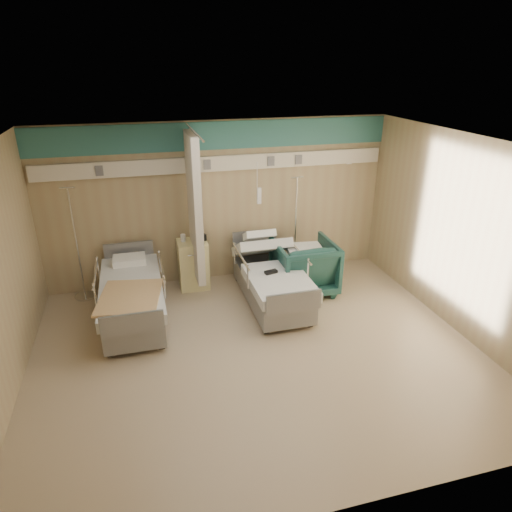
{
  "coord_description": "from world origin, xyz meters",
  "views": [
    {
      "loc": [
        -1.37,
        -5.04,
        3.71
      ],
      "look_at": [
        0.15,
        0.6,
        1.17
      ],
      "focal_mm": 32.0,
      "sensor_mm": 36.0,
      "label": 1
    }
  ],
  "objects_px": {
    "visitor_armchair": "(304,266)",
    "iv_stand_left": "(82,276)",
    "iv_stand_right": "(294,254)",
    "bed_left": "(133,302)",
    "bed_right": "(271,285)",
    "bedside_cabinet": "(193,264)"
  },
  "relations": [
    {
      "from": "visitor_armchair",
      "to": "iv_stand_left",
      "type": "xyz_separation_m",
      "value": [
        -3.64,
        0.74,
        -0.07
      ]
    },
    {
      "from": "iv_stand_right",
      "to": "iv_stand_left",
      "type": "bearing_deg",
      "value": -180.0
    },
    {
      "from": "bed_left",
      "to": "visitor_armchair",
      "type": "xyz_separation_m",
      "value": [
        2.85,
        0.24,
        0.14
      ]
    },
    {
      "from": "bed_left",
      "to": "bed_right",
      "type": "bearing_deg",
      "value": 0.0
    },
    {
      "from": "bed_left",
      "to": "iv_stand_left",
      "type": "bearing_deg",
      "value": 128.9
    },
    {
      "from": "bed_left",
      "to": "bedside_cabinet",
      "type": "height_order",
      "value": "bedside_cabinet"
    },
    {
      "from": "bed_left",
      "to": "iv_stand_left",
      "type": "relative_size",
      "value": 1.13
    },
    {
      "from": "bedside_cabinet",
      "to": "visitor_armchair",
      "type": "xyz_separation_m",
      "value": [
        1.8,
        -0.66,
        0.03
      ]
    },
    {
      "from": "iv_stand_right",
      "to": "iv_stand_left",
      "type": "height_order",
      "value": "iv_stand_left"
    },
    {
      "from": "bedside_cabinet",
      "to": "iv_stand_right",
      "type": "xyz_separation_m",
      "value": [
        1.89,
        0.08,
        -0.05
      ]
    },
    {
      "from": "iv_stand_left",
      "to": "visitor_armchair",
      "type": "bearing_deg",
      "value": -11.45
    },
    {
      "from": "bed_left",
      "to": "visitor_armchair",
      "type": "height_order",
      "value": "visitor_armchair"
    },
    {
      "from": "bed_left",
      "to": "iv_stand_right",
      "type": "height_order",
      "value": "iv_stand_right"
    },
    {
      "from": "bed_right",
      "to": "visitor_armchair",
      "type": "xyz_separation_m",
      "value": [
        0.65,
        0.24,
        0.14
      ]
    },
    {
      "from": "iv_stand_right",
      "to": "bed_right",
      "type": "bearing_deg",
      "value": -127.16
    },
    {
      "from": "iv_stand_left",
      "to": "bed_right",
      "type": "bearing_deg",
      "value": -18.14
    },
    {
      "from": "bed_left",
      "to": "iv_stand_left",
      "type": "distance_m",
      "value": 1.26
    },
    {
      "from": "visitor_armchair",
      "to": "iv_stand_left",
      "type": "bearing_deg",
      "value": -11.23
    },
    {
      "from": "bed_right",
      "to": "iv_stand_right",
      "type": "bearing_deg",
      "value": 52.84
    },
    {
      "from": "iv_stand_left",
      "to": "iv_stand_right",
      "type": "bearing_deg",
      "value": 0.0
    },
    {
      "from": "bed_right",
      "to": "iv_stand_left",
      "type": "bearing_deg",
      "value": 161.86
    },
    {
      "from": "bedside_cabinet",
      "to": "visitor_armchair",
      "type": "bearing_deg",
      "value": -20.07
    }
  ]
}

